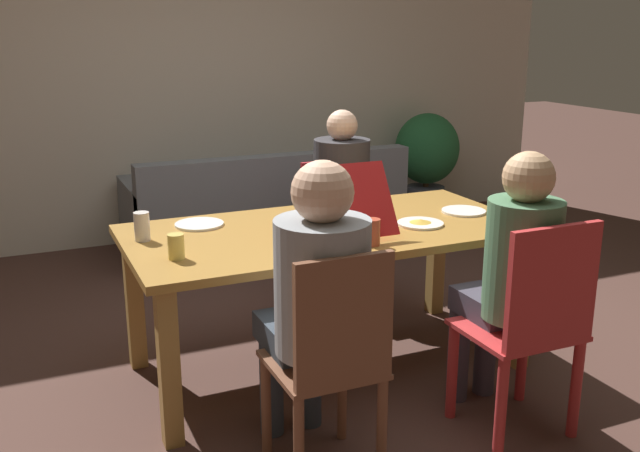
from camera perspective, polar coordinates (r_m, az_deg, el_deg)
The scene contains 18 objects.
ground_plane at distance 3.77m, azimuth 0.63°, elevation -10.95°, with size 20.00×20.00×0.00m, color #4A3029.
back_wall at distance 5.92m, azimuth -10.41°, elevation 13.02°, with size 6.60×0.12×2.89m, color beige.
dining_table at distance 3.53m, azimuth 0.66°, elevation -1.58°, with size 1.95×0.96×0.74m.
chair_0 at distance 3.09m, azimuth 16.36°, elevation -7.59°, with size 0.45×0.41×0.95m.
person_0 at distance 3.12m, azimuth 14.99°, elevation -3.27°, with size 0.31×0.50×1.21m.
chair_1 at distance 4.60m, azimuth 1.29°, elevation 0.34°, with size 0.41×0.38×0.85m.
person_1 at distance 4.43m, azimuth 2.02°, elevation 2.76°, with size 0.35×0.53×1.20m.
chair_2 at distance 2.67m, azimuth 0.95°, elevation -10.56°, with size 0.39×0.40×0.94m.
person_2 at distance 2.70m, azimuth -0.27°, elevation -5.24°, with size 0.36×0.56×1.23m.
pizza_box_0 at distance 3.50m, azimuth 1.14°, elevation 0.67°, with size 0.36×0.55×0.34m.
plate_0 at distance 3.59m, azimuth -9.53°, elevation 0.14°, with size 0.24×0.24×0.01m.
plate_1 at distance 3.58m, azimuth 7.94°, elevation 0.25°, with size 0.23×0.23×0.03m.
plate_2 at distance 3.86m, azimuth 11.30°, elevation 1.16°, with size 0.23×0.23×0.01m.
drinking_glass_0 at distance 3.21m, azimuth 4.17°, elevation -0.49°, with size 0.07×0.07×0.12m, color #B94D34.
drinking_glass_1 at distance 3.37m, azimuth -13.91°, elevation -0.04°, with size 0.07×0.07×0.13m, color silver.
drinking_glass_2 at distance 3.08m, azimuth -11.32°, elevation -1.61°, with size 0.07×0.07×0.11m, color #DEC65E.
couch at distance 5.60m, azimuth -4.39°, elevation 0.94°, with size 2.06×0.91×0.79m.
potted_plant at distance 6.44m, azimuth 8.45°, elevation 5.45°, with size 0.56×0.56×0.95m.
Camera 1 is at (-1.40, -3.07, 1.69)m, focal length 40.44 mm.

